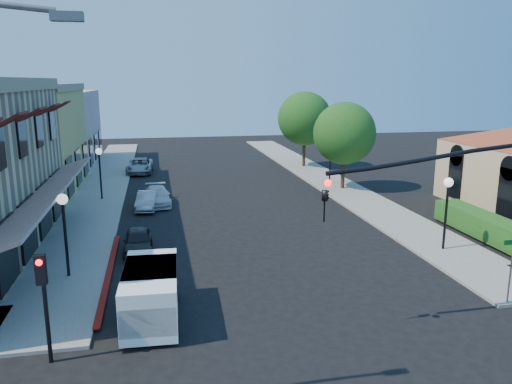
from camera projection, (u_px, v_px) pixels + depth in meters
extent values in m
plane|color=black|center=(331.00, 360.00, 14.55)|extent=(120.00, 120.00, 0.00)
cube|color=gray|center=(105.00, 185.00, 38.67)|extent=(3.50, 50.00, 0.12)
cube|color=gray|center=(320.00, 176.00, 42.06)|extent=(3.50, 50.00, 0.12)
cube|color=maroon|center=(109.00, 275.00, 20.87)|extent=(0.25, 10.00, 0.06)
cube|color=tan|center=(13.00, 84.00, 21.31)|extent=(0.50, 18.20, 0.60)
cube|color=#561416|center=(49.00, 192.00, 22.55)|extent=(1.75, 17.00, 0.67)
cube|color=#571411|center=(10.00, 120.00, 18.27)|extent=(1.02, 1.50, 0.60)
cube|color=#571411|center=(32.00, 114.00, 21.52)|extent=(1.02, 1.50, 0.60)
cube|color=#571411|center=(48.00, 110.00, 24.78)|extent=(1.02, 1.50, 0.60)
cube|color=#571411|center=(60.00, 106.00, 28.03)|extent=(1.02, 1.50, 0.60)
cube|color=black|center=(7.00, 253.00, 18.78)|extent=(0.12, 2.60, 2.60)
cube|color=black|center=(28.00, 228.00, 22.03)|extent=(0.12, 2.60, 2.60)
cube|color=black|center=(44.00, 209.00, 25.28)|extent=(0.12, 2.60, 2.60)
cube|color=black|center=(57.00, 194.00, 28.53)|extent=(0.12, 2.60, 2.60)
cube|color=tan|center=(2.00, 140.00, 35.59)|extent=(10.00, 12.00, 7.60)
cube|color=#D3A79F|center=(39.00, 129.00, 47.13)|extent=(10.00, 12.00, 7.00)
cube|color=black|center=(507.00, 193.00, 27.96)|extent=(0.12, 1.40, 2.80)
cube|color=black|center=(455.00, 177.00, 32.74)|extent=(0.12, 1.40, 2.80)
cube|color=#1F5117|center=(489.00, 240.00, 25.43)|extent=(1.40, 8.00, 1.10)
cylinder|color=#362715|center=(343.00, 176.00, 37.07)|extent=(0.28, 0.28, 2.10)
sphere|color=#1F5117|center=(344.00, 133.00, 36.38)|extent=(4.56, 4.56, 4.56)
cylinder|color=#362715|center=(304.00, 155.00, 46.61)|extent=(0.28, 0.28, 2.27)
sphere|color=#1F5117|center=(305.00, 118.00, 45.87)|extent=(4.94, 4.94, 4.94)
cylinder|color=black|center=(445.00, 158.00, 15.56)|extent=(7.80, 0.14, 0.14)
imported|color=black|center=(326.00, 192.00, 15.00)|extent=(0.20, 0.16, 1.00)
sphere|color=#FF0C0C|center=(328.00, 183.00, 14.76)|extent=(0.22, 0.22, 0.22)
cylinder|color=black|center=(47.00, 314.00, 14.11)|extent=(0.12, 0.12, 3.00)
cube|color=black|center=(41.00, 270.00, 13.66)|extent=(0.28, 0.22, 0.85)
sphere|color=#FF0C0C|center=(39.00, 263.00, 13.49)|extent=(0.18, 0.18, 0.18)
cube|color=#595B5E|center=(67.00, 16.00, 9.42)|extent=(0.60, 0.25, 0.18)
cylinder|color=#595B5E|center=(510.00, 273.00, 17.84)|extent=(0.06, 0.06, 2.50)
cylinder|color=black|center=(66.00, 241.00, 20.21)|extent=(0.12, 0.12, 3.20)
sphere|color=white|center=(62.00, 199.00, 19.83)|extent=(0.44, 0.44, 0.44)
cylinder|color=black|center=(101.00, 177.00, 33.60)|extent=(0.12, 0.12, 3.20)
sphere|color=white|center=(99.00, 151.00, 33.22)|extent=(0.44, 0.44, 0.44)
cylinder|color=black|center=(445.00, 219.00, 23.50)|extent=(0.12, 0.12, 3.20)
sphere|color=white|center=(449.00, 182.00, 23.12)|extent=(0.44, 0.44, 0.44)
cylinder|color=black|center=(330.00, 164.00, 38.80)|extent=(0.12, 0.12, 3.20)
sphere|color=white|center=(331.00, 142.00, 38.42)|extent=(0.44, 0.44, 0.44)
cube|color=white|center=(151.00, 293.00, 16.81)|extent=(1.94, 4.16, 1.67)
cube|color=white|center=(148.00, 319.00, 15.13)|extent=(1.74, 0.63, 0.93)
cube|color=black|center=(148.00, 301.00, 15.34)|extent=(1.58, 0.16, 0.84)
cube|color=black|center=(151.00, 278.00, 16.99)|extent=(1.88, 2.49, 0.84)
cylinder|color=black|center=(124.00, 333.00, 15.50)|extent=(0.26, 0.62, 0.61)
cylinder|color=black|center=(131.00, 295.00, 18.18)|extent=(0.26, 0.62, 0.61)
cylinder|color=black|center=(175.00, 329.00, 15.74)|extent=(0.26, 0.62, 0.61)
cylinder|color=black|center=(175.00, 293.00, 18.42)|extent=(0.26, 0.62, 0.61)
imported|color=black|center=(138.00, 241.00, 23.58)|extent=(1.34, 3.32, 1.13)
imported|color=#A7A8AC|center=(147.00, 201.00, 31.48)|extent=(1.50, 3.49, 1.12)
imported|color=silver|center=(157.00, 196.00, 32.63)|extent=(1.81, 4.05, 1.15)
imported|color=#929497|center=(140.00, 166.00, 43.82)|extent=(2.40, 4.72, 1.28)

